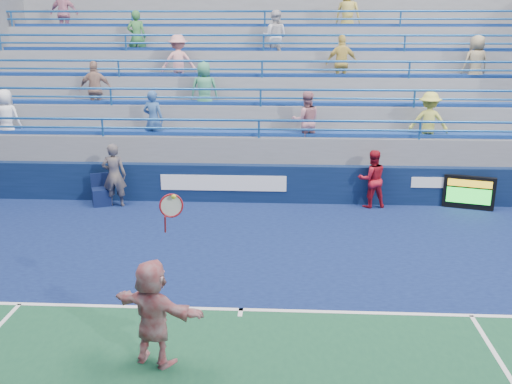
# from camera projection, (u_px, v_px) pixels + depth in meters

# --- Properties ---
(ground) EXTENTS (120.00, 120.00, 0.00)m
(ground) POSITION_uv_depth(u_px,v_px,m) (241.00, 311.00, 10.32)
(ground) COLOR #333538
(sponsor_wall) EXTENTS (18.00, 0.32, 1.10)m
(sponsor_wall) POSITION_uv_depth(u_px,v_px,m) (259.00, 184.00, 16.38)
(sponsor_wall) COLOR #0A1938
(sponsor_wall) RESTS_ON ground
(bleacher_stand) EXTENTS (18.00, 5.60, 6.13)m
(bleacher_stand) POSITION_uv_depth(u_px,v_px,m) (264.00, 126.00, 19.70)
(bleacher_stand) COLOR slate
(bleacher_stand) RESTS_ON ground
(serve_speed_board) EXTENTS (1.35, 0.53, 0.95)m
(serve_speed_board) POSITION_uv_depth(u_px,v_px,m) (469.00, 193.00, 15.78)
(serve_speed_board) COLOR black
(serve_speed_board) RESTS_ON ground
(judge_chair) EXTENTS (0.66, 0.67, 0.89)m
(judge_chair) POSITION_uv_depth(u_px,v_px,m) (102.00, 195.00, 16.17)
(judge_chair) COLOR #0C163C
(judge_chair) RESTS_ON ground
(tennis_player) EXTENTS (1.64, 1.08, 2.72)m
(tennis_player) POSITION_uv_depth(u_px,v_px,m) (153.00, 313.00, 8.51)
(tennis_player) COLOR silver
(tennis_player) RESTS_ON ground
(line_judge) EXTENTS (0.70, 0.49, 1.81)m
(line_judge) POSITION_uv_depth(u_px,v_px,m) (114.00, 175.00, 15.90)
(line_judge) COLOR #151C3A
(line_judge) RESTS_ON ground
(ball_girl) EXTENTS (0.90, 0.76, 1.64)m
(ball_girl) POSITION_uv_depth(u_px,v_px,m) (372.00, 179.00, 15.84)
(ball_girl) COLOR #A61322
(ball_girl) RESTS_ON ground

